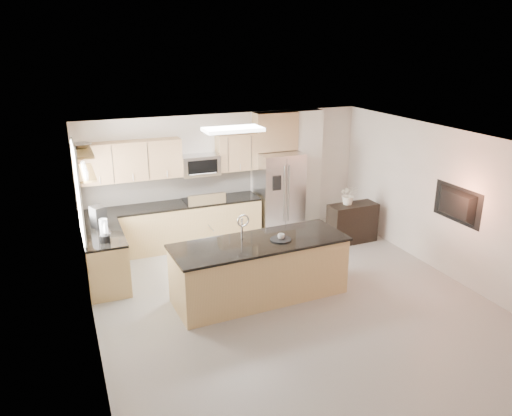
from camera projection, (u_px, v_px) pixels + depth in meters
name	position (u px, v px, depth m)	size (l,w,h in m)	color
floor	(292.00, 302.00, 8.03)	(6.50, 6.50, 0.00)	#9E9C96
ceiling	(296.00, 142.00, 7.20)	(6.00, 6.50, 0.02)	white
wall_back	(226.00, 176.00, 10.47)	(6.00, 0.02, 2.60)	beige
wall_front	(444.00, 338.00, 4.75)	(6.00, 0.02, 2.60)	beige
wall_left	(88.00, 257.00, 6.55)	(0.02, 6.50, 2.60)	beige
wall_right	(449.00, 204.00, 8.68)	(0.02, 6.50, 2.60)	beige
back_counter	(174.00, 225.00, 10.02)	(3.55, 0.66, 1.44)	tan
left_counter	(105.00, 257.00, 8.56)	(0.66, 1.50, 0.92)	tan
range	(204.00, 221.00, 10.23)	(0.76, 0.64, 1.14)	black
upper_cabinets	(164.00, 158.00, 9.69)	(3.50, 0.33, 0.75)	tan
microwave	(200.00, 165.00, 9.97)	(0.76, 0.40, 0.40)	silver
refrigerator	(279.00, 194.00, 10.64)	(0.92, 0.78, 1.78)	silver
partition_column	(306.00, 169.00, 10.98)	(0.60, 0.30, 2.60)	white
window	(79.00, 193.00, 8.07)	(0.04, 1.15, 1.65)	white
shelf_lower	(84.00, 173.00, 8.11)	(0.30, 1.20, 0.04)	olive
shelf_upper	(82.00, 151.00, 7.99)	(0.30, 1.20, 0.04)	olive
ceiling_fixture	(233.00, 129.00, 8.47)	(1.00, 0.50, 0.06)	white
island	(260.00, 269.00, 8.04)	(2.88, 1.16, 1.40)	tan
credenza	(352.00, 223.00, 10.33)	(1.02, 0.43, 0.81)	black
cup	(281.00, 237.00, 7.96)	(0.11, 0.11, 0.09)	silver
platter	(281.00, 239.00, 7.94)	(0.34, 0.34, 0.02)	black
blender	(104.00, 232.00, 7.97)	(0.17, 0.17, 0.39)	black
kettle	(105.00, 227.00, 8.36)	(0.19, 0.19, 0.23)	silver
coffee_maker	(99.00, 218.00, 8.56)	(0.29, 0.31, 0.39)	black
bowl	(81.00, 145.00, 8.08)	(0.41, 0.41, 0.10)	silver
flower_vase	(349.00, 190.00, 10.11)	(0.55, 0.48, 0.61)	white
television	(453.00, 205.00, 8.45)	(1.08, 0.14, 0.62)	black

